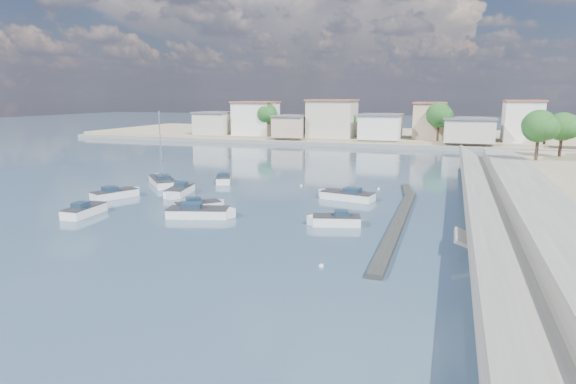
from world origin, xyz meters
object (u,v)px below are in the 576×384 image
at_px(motorboat_b, 200,206).
at_px(motorboat_c, 345,196).
at_px(motorboat_d, 334,221).
at_px(motorboat_f, 224,179).
at_px(motorboat_g, 179,191).
at_px(motorboat_a, 86,210).
at_px(motorboat_h, 202,213).
at_px(motorboat_e, 117,194).
at_px(sailboat, 162,181).

bearing_deg(motorboat_b, motorboat_c, 37.59).
xyz_separation_m(motorboat_c, motorboat_d, (1.28, -10.32, -0.00)).
bearing_deg(motorboat_f, motorboat_c, -17.14).
bearing_deg(motorboat_d, motorboat_b, 174.77).
xyz_separation_m(motorboat_b, motorboat_f, (-4.61, 14.20, 0.00)).
bearing_deg(motorboat_c, motorboat_d, -82.94).
bearing_deg(motorboat_g, motorboat_a, -107.50).
height_order(motorboat_f, motorboat_h, same).
bearing_deg(motorboat_b, motorboat_d, -5.23).
height_order(motorboat_d, motorboat_e, same).
relative_size(motorboat_c, motorboat_h, 1.01).
height_order(motorboat_c, motorboat_h, same).
height_order(motorboat_c, motorboat_e, same).
height_order(motorboat_a, motorboat_d, same).
relative_size(motorboat_a, motorboat_c, 0.81).
bearing_deg(sailboat, motorboat_c, -3.21).
bearing_deg(motorboat_c, motorboat_e, -163.32).
xyz_separation_m(motorboat_d, motorboat_h, (-11.75, -1.09, 0.00)).
bearing_deg(motorboat_g, motorboat_e, -148.79).
relative_size(motorboat_c, motorboat_e, 1.21).
bearing_deg(motorboat_b, sailboat, 136.64).
bearing_deg(motorboat_e, motorboat_g, 31.21).
bearing_deg(motorboat_g, motorboat_c, 11.54).
distance_m(motorboat_b, sailboat, 15.15).
distance_m(motorboat_b, motorboat_d, 13.18).
xyz_separation_m(motorboat_a, sailboat, (-2.03, 15.26, 0.03)).
distance_m(motorboat_d, motorboat_g, 20.00).
relative_size(motorboat_a, motorboat_e, 0.98).
distance_m(motorboat_c, motorboat_g, 17.92).
distance_m(motorboat_a, motorboat_b, 10.21).
xyz_separation_m(motorboat_a, motorboat_g, (3.28, 10.40, 0.00)).
bearing_deg(sailboat, motorboat_a, -82.42).
distance_m(motorboat_c, motorboat_h, 15.49).
bearing_deg(motorboat_e, motorboat_f, 61.25).
bearing_deg(motorboat_b, motorboat_h, -59.03).
relative_size(motorboat_b, motorboat_d, 0.91).
height_order(motorboat_b, motorboat_c, same).
bearing_deg(motorboat_a, motorboat_d, 9.41).
distance_m(motorboat_f, sailboat, 7.45).
distance_m(motorboat_b, motorboat_c, 14.95).
relative_size(motorboat_e, motorboat_g, 0.92).
bearing_deg(motorboat_d, motorboat_g, 160.32).
bearing_deg(motorboat_d, motorboat_e, 171.99).
xyz_separation_m(motorboat_c, motorboat_g, (-17.55, -3.59, 0.00)).
bearing_deg(motorboat_a, motorboat_f, 77.06).
distance_m(motorboat_c, motorboat_d, 10.40).
xyz_separation_m(motorboat_b, motorboat_e, (-11.18, 2.22, 0.00)).
bearing_deg(motorboat_b, motorboat_a, -151.57).
bearing_deg(sailboat, motorboat_e, -91.15).
distance_m(motorboat_d, motorboat_f, 23.48).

